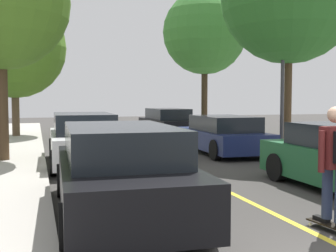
% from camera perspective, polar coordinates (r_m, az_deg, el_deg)
% --- Properties ---
extents(center_line, '(0.12, 39.20, 0.01)m').
position_cam_1_polar(center_line, '(8.82, 8.31, -8.75)').
color(center_line, gold).
rests_on(center_line, ground).
extents(parked_car_left_nearest, '(2.13, 4.66, 1.46)m').
position_cam_1_polar(parked_car_left_nearest, '(7.02, -6.36, -5.99)').
color(parked_car_left_nearest, black).
rests_on(parked_car_left_nearest, ground).
extents(parked_car_left_near, '(1.99, 4.59, 1.47)m').
position_cam_1_polar(parked_car_left_near, '(12.50, -11.15, -1.79)').
color(parked_car_left_near, white).
rests_on(parked_car_left_near, ground).
extents(parked_car_right_near, '(2.04, 4.49, 1.30)m').
position_cam_1_polar(parked_car_right_near, '(14.89, 7.31, -1.18)').
color(parked_car_right_near, navy).
rests_on(parked_car_right_near, ground).
extents(parked_car_right_far, '(1.92, 4.61, 1.40)m').
position_cam_1_polar(parked_car_right_far, '(20.97, -0.06, 0.39)').
color(parked_car_right_far, black).
rests_on(parked_car_right_far, ground).
extents(street_tree_left_nearest, '(3.91, 3.91, 6.47)m').
position_cam_1_polar(street_tree_left_nearest, '(13.36, -21.47, 15.25)').
color(street_tree_left_nearest, '#4C3823').
rests_on(street_tree_left_nearest, sidewalk_left).
extents(street_tree_left_near, '(4.75, 4.75, 6.51)m').
position_cam_1_polar(street_tree_left_near, '(21.45, -19.77, 9.83)').
color(street_tree_left_near, brown).
rests_on(street_tree_left_near, sidewalk_left).
extents(street_tree_right_near, '(4.30, 4.30, 7.28)m').
position_cam_1_polar(street_tree_right_near, '(22.55, 4.91, 12.26)').
color(street_tree_right_near, '#3D2D1E').
rests_on(street_tree_right_near, sidewalk_right).
extents(streetlamp, '(0.36, 0.24, 5.98)m').
position_cam_1_polar(streetlamp, '(14.98, 15.03, 9.85)').
color(streetlamp, '#38383D').
rests_on(streetlamp, sidewalk_right).
extents(skateboard, '(0.33, 0.86, 0.10)m').
position_cam_1_polar(skateboard, '(6.69, 21.06, -12.29)').
color(skateboard, black).
rests_on(skateboard, ground).
extents(skateboarder, '(0.59, 0.71, 1.68)m').
position_cam_1_polar(skateboarder, '(6.47, 21.48, -4.05)').
color(skateboarder, black).
rests_on(skateboarder, skateboard).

